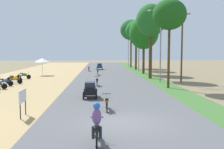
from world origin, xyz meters
The scene contains 24 objects.
ground_plane centered at (0.00, 0.00, 0.00)m, with size 180.00×180.00×0.00m, color #7A6B4C.
road_strip centered at (0.00, 0.00, 0.04)m, with size 9.00×140.00×0.08m, color #565659.
parked_motorbike_fourth centered at (-10.98, 14.48, 0.55)m, with size 1.80×0.54×0.94m.
parked_motorbike_fifth centered at (-10.60, 16.39, 0.55)m, with size 1.80×0.54×0.94m.
parked_motorbike_sixth centered at (-11.02, 17.83, 0.55)m, with size 1.80×0.54×0.94m.
parked_motorbike_seventh centered at (-10.98, 21.52, 0.55)m, with size 1.80×0.54×0.94m.
street_signboard centered at (-5.42, 1.44, 1.11)m, with size 0.06×1.30×1.50m.
vendor_umbrella centered at (-9.76, 26.86, 2.31)m, with size 2.20×2.20×2.52m.
median_tree_nearest centered at (5.49, 12.47, 7.10)m, with size 3.23×3.23×8.56m.
median_tree_second centered at (5.43, 21.50, 7.54)m, with size 3.83×3.83×9.67m.
median_tree_third centered at (5.71, 28.62, 6.50)m, with size 4.63×4.63×9.05m.
median_tree_fourth centered at (5.78, 37.98, 7.47)m, with size 4.11×4.11×9.43m.
median_tree_fifth centered at (5.62, 44.87, 8.19)m, with size 4.72×4.72×10.39m.
streetlamp_near centered at (5.80, 17.37, 4.86)m, with size 3.16×0.20×8.40m.
streetlamp_mid centered at (5.80, 34.43, 4.29)m, with size 3.16×0.20×7.30m.
streetlamp_far centered at (5.80, 51.85, 4.42)m, with size 3.16×0.20×7.54m.
utility_pole_near centered at (8.32, 17.47, 4.39)m, with size 1.80×0.20×8.41m.
car_hatchback_black centered at (-1.95, 7.14, 0.75)m, with size 1.04×2.00×1.23m.
car_sedan_blue centered at (-1.25, 38.35, 0.74)m, with size 1.10×2.26×1.19m.
motorbike_foreground_rider centered at (-1.33, -3.12, 0.86)m, with size 0.54×1.80×1.66m.
motorbike_ahead_second centered at (-0.80, 2.83, 0.57)m, with size 0.54×1.80×0.94m.
motorbike_ahead_third centered at (-1.49, 14.08, 0.57)m, with size 0.54×1.80×0.94m.
motorbike_ahead_fourth centered at (-1.52, 26.55, 0.57)m, with size 0.54×1.80×0.94m.
motorbike_ahead_fifth centered at (-3.16, 34.32, 0.57)m, with size 0.54×1.80×0.94m.
Camera 1 is at (-1.21, -13.08, 3.66)m, focal length 42.64 mm.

